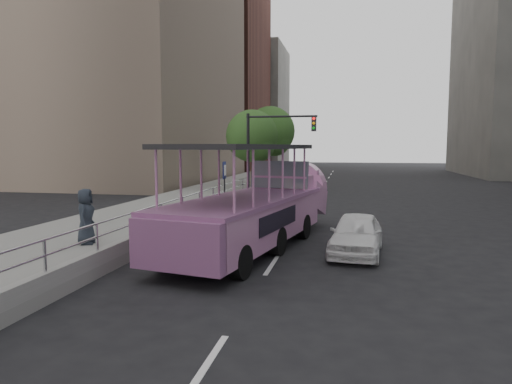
{
  "coord_description": "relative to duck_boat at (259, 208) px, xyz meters",
  "views": [
    {
      "loc": [
        3.03,
        -14.21,
        3.27
      ],
      "look_at": [
        -0.39,
        2.58,
        1.54
      ],
      "focal_mm": 32.0,
      "sensor_mm": 36.0,
      "label": 1
    }
  ],
  "objects": [
    {
      "name": "car",
      "position": [
        3.15,
        -0.68,
        -0.61
      ],
      "size": [
        1.82,
        3.76,
        1.24
      ],
      "primitive_type": "imported",
      "rotation": [
        0.0,
        0.0,
        -0.1
      ],
      "color": "white",
      "rests_on": "ground"
    },
    {
      "name": "street_tree_far",
      "position": [
        -3.25,
        21.49,
        3.08
      ],
      "size": [
        3.97,
        3.97,
        6.45
      ],
      "color": "#382719",
      "rests_on": "ground"
    },
    {
      "name": "street_tree_near",
      "position": [
        -3.45,
        15.49,
        2.59
      ],
      "size": [
        3.52,
        3.52,
        5.72
      ],
      "color": "#382719",
      "rests_on": "ground"
    },
    {
      "name": "duck_boat",
      "position": [
        0.0,
        0.0,
        0.0
      ],
      "size": [
        4.24,
        10.26,
        3.32
      ],
      "color": "black",
      "rests_on": "ground"
    },
    {
      "name": "pedestrian_far",
      "position": [
        -4.91,
        -2.27,
        -0.09
      ],
      "size": [
        0.75,
        0.95,
        1.69
      ],
      "primitive_type": "imported",
      "rotation": [
        0.0,
        0.0,
        1.85
      ],
      "color": "#282F3A",
      "rests_on": "sidewalk"
    },
    {
      "name": "kerb_wall",
      "position": [
        -3.27,
        1.57,
        -0.75
      ],
      "size": [
        0.24,
        30.0,
        0.36
      ],
      "primitive_type": "cube",
      "color": "#9A9A95",
      "rests_on": "sidewalk"
    },
    {
      "name": "midrise_brick",
      "position": [
        -18.15,
        47.57,
        11.77
      ],
      "size": [
        18.0,
        16.0,
        26.0
      ],
      "primitive_type": "cube",
      "color": "brown",
      "rests_on": "ground"
    },
    {
      "name": "sidewalk",
      "position": [
        -5.9,
        9.57,
        -1.08
      ],
      "size": [
        5.5,
        80.0,
        0.3
      ],
      "primitive_type": "cube",
      "color": "gray",
      "rests_on": "ground"
    },
    {
      "name": "parking_sign",
      "position": [
        -2.94,
        6.37,
        0.38
      ],
      "size": [
        0.08,
        0.57,
        2.54
      ],
      "color": "black",
      "rests_on": "ground"
    },
    {
      "name": "ground",
      "position": [
        -0.15,
        -0.43,
        -1.23
      ],
      "size": [
        160.0,
        160.0,
        0.0
      ],
      "primitive_type": "plane",
      "color": "black"
    },
    {
      "name": "traffic_signal",
      "position": [
        -1.85,
        12.06,
        2.27
      ],
      "size": [
        4.2,
        0.32,
        5.2
      ],
      "color": "black",
      "rests_on": "ground"
    },
    {
      "name": "guardrail",
      "position": [
        -3.27,
        1.57,
        -0.09
      ],
      "size": [
        0.07,
        22.0,
        0.71
      ],
      "color": "silver",
      "rests_on": "kerb_wall"
    },
    {
      "name": "midrise_stone_b",
      "position": [
        -16.15,
        63.57,
        8.77
      ],
      "size": [
        16.0,
        14.0,
        20.0
      ],
      "primitive_type": "cube",
      "color": "gray",
      "rests_on": "ground"
    }
  ]
}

